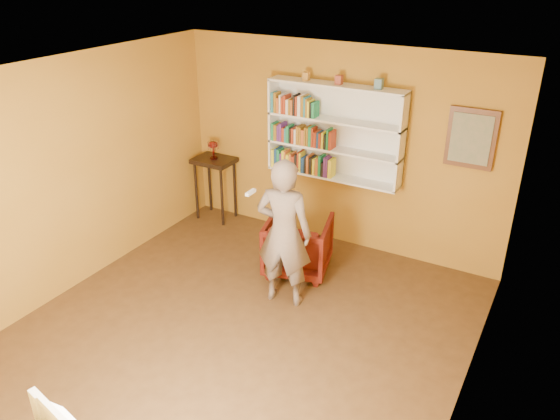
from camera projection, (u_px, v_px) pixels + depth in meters
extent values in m
cube|color=#452C16|center=(236.00, 341.00, 5.79)|extent=(5.30, 5.80, 0.12)
cube|color=#A16D1E|center=(339.00, 147.00, 7.17)|extent=(5.30, 0.04, 2.70)
cube|color=#A16D1E|center=(65.00, 178.00, 6.19)|extent=(0.04, 5.80, 2.70)
cube|color=#A16D1E|center=(477.00, 288.00, 4.18)|extent=(0.04, 5.80, 2.70)
cube|color=white|center=(225.00, 76.00, 4.59)|extent=(5.30, 5.80, 0.06)
cube|color=white|center=(338.00, 130.00, 7.03)|extent=(1.80, 0.03, 1.20)
cube|color=white|center=(274.00, 123.00, 7.32)|extent=(0.03, 0.28, 1.20)
cube|color=white|center=(402.00, 143.00, 6.53)|extent=(0.03, 0.28, 1.20)
cube|color=white|center=(332.00, 176.00, 7.18)|extent=(1.80, 0.28, 0.03)
cube|color=white|center=(334.00, 149.00, 7.02)|extent=(1.80, 0.28, 0.03)
cube|color=white|center=(335.00, 120.00, 6.86)|extent=(1.80, 0.28, 0.03)
cube|color=white|center=(336.00, 85.00, 6.67)|extent=(1.80, 0.28, 0.03)
cube|color=yellow|center=(276.00, 157.00, 7.47)|extent=(0.04, 0.18, 0.25)
cube|color=navy|center=(278.00, 157.00, 7.45)|extent=(0.03, 0.19, 0.26)
cube|color=#1C7F4D|center=(280.00, 158.00, 7.41)|extent=(0.04, 0.14, 0.26)
cube|color=#5C2B81|center=(283.00, 160.00, 7.41)|extent=(0.02, 0.17, 0.21)
cube|color=yellow|center=(285.00, 159.00, 7.38)|extent=(0.03, 0.14, 0.25)
cube|color=#C15E26|center=(287.00, 159.00, 7.36)|extent=(0.02, 0.14, 0.26)
cube|color=yellow|center=(290.00, 161.00, 7.36)|extent=(0.04, 0.15, 0.21)
cube|color=#C15E26|center=(293.00, 161.00, 7.34)|extent=(0.03, 0.17, 0.23)
cube|color=#9D3118|center=(295.00, 162.00, 7.33)|extent=(0.04, 0.16, 0.20)
cube|color=black|center=(298.00, 162.00, 7.30)|extent=(0.04, 0.15, 0.23)
cube|color=#9D3118|center=(301.00, 161.00, 7.29)|extent=(0.02, 0.18, 0.27)
cube|color=yellow|center=(302.00, 162.00, 7.27)|extent=(0.02, 0.15, 0.26)
cube|color=navy|center=(305.00, 164.00, 7.26)|extent=(0.04, 0.16, 0.21)
cube|color=black|center=(308.00, 164.00, 7.25)|extent=(0.03, 0.18, 0.21)
cube|color=#C15E26|center=(310.00, 163.00, 7.23)|extent=(0.03, 0.17, 0.24)
cube|color=black|center=(313.00, 165.00, 7.21)|extent=(0.04, 0.16, 0.23)
cube|color=yellow|center=(316.00, 166.00, 7.18)|extent=(0.04, 0.15, 0.22)
cube|color=#C15E26|center=(319.00, 166.00, 7.17)|extent=(0.04, 0.17, 0.23)
cube|color=#1C7F4D|center=(322.00, 165.00, 7.14)|extent=(0.04, 0.17, 0.27)
cube|color=black|center=(324.00, 168.00, 7.14)|extent=(0.03, 0.16, 0.19)
cube|color=#5C2B81|center=(327.00, 166.00, 7.11)|extent=(0.03, 0.16, 0.27)
cube|color=#5C2B81|center=(329.00, 167.00, 7.09)|extent=(0.02, 0.14, 0.26)
cube|color=yellow|center=(332.00, 168.00, 7.08)|extent=(0.04, 0.16, 0.24)
cube|color=#1C7F4D|center=(275.00, 131.00, 7.30)|extent=(0.04, 0.16, 0.23)
cube|color=#8D6219|center=(278.00, 131.00, 7.29)|extent=(0.04, 0.18, 0.21)
cube|color=#5C2B81|center=(280.00, 132.00, 7.26)|extent=(0.02, 0.15, 0.21)
cube|color=#5C2B81|center=(283.00, 131.00, 7.25)|extent=(0.04, 0.18, 0.24)
cube|color=#9D3118|center=(286.00, 134.00, 7.24)|extent=(0.04, 0.17, 0.19)
cube|color=teal|center=(288.00, 134.00, 7.23)|extent=(0.02, 0.18, 0.19)
cube|color=#1C7F4D|center=(290.00, 133.00, 7.20)|extent=(0.04, 0.17, 0.22)
cube|color=black|center=(293.00, 134.00, 7.20)|extent=(0.03, 0.18, 0.20)
cube|color=#9D3118|center=(295.00, 135.00, 7.18)|extent=(0.04, 0.17, 0.20)
cube|color=white|center=(297.00, 136.00, 7.15)|extent=(0.03, 0.15, 0.20)
cube|color=#8D6219|center=(300.00, 134.00, 7.13)|extent=(0.04, 0.17, 0.24)
cube|color=#8D6219|center=(302.00, 135.00, 7.12)|extent=(0.03, 0.17, 0.24)
cube|color=#C15E26|center=(305.00, 137.00, 7.10)|extent=(0.04, 0.15, 0.21)
cube|color=#8D6219|center=(308.00, 135.00, 7.09)|extent=(0.03, 0.18, 0.24)
cube|color=#8D6219|center=(309.00, 136.00, 7.06)|extent=(0.02, 0.15, 0.24)
cube|color=#1C7F4D|center=(312.00, 136.00, 7.05)|extent=(0.04, 0.16, 0.26)
cube|color=#9D3118|center=(314.00, 137.00, 7.03)|extent=(0.02, 0.14, 0.25)
cube|color=#9D3118|center=(318.00, 138.00, 7.04)|extent=(0.04, 0.19, 0.21)
cube|color=navy|center=(320.00, 139.00, 7.01)|extent=(0.03, 0.16, 0.21)
cube|color=#9D3118|center=(322.00, 140.00, 7.00)|extent=(0.03, 0.17, 0.19)
cube|color=yellow|center=(325.00, 140.00, 6.98)|extent=(0.03, 0.17, 0.21)
cube|color=black|center=(327.00, 141.00, 6.97)|extent=(0.03, 0.16, 0.19)
cube|color=#1C7F4D|center=(329.00, 139.00, 6.93)|extent=(0.03, 0.15, 0.27)
cube|color=#9D3118|center=(332.00, 140.00, 6.93)|extent=(0.03, 0.17, 0.24)
cube|color=teal|center=(275.00, 102.00, 7.12)|extent=(0.04, 0.15, 0.26)
cube|color=#8D6219|center=(277.00, 102.00, 7.10)|extent=(0.03, 0.14, 0.26)
cube|color=#C15E26|center=(280.00, 104.00, 7.11)|extent=(0.03, 0.18, 0.20)
cube|color=white|center=(282.00, 103.00, 7.08)|extent=(0.02, 0.16, 0.24)
cube|color=#9D3118|center=(284.00, 105.00, 7.08)|extent=(0.03, 0.16, 0.21)
cube|color=#9D3118|center=(287.00, 104.00, 7.06)|extent=(0.03, 0.17, 0.24)
cube|color=white|center=(289.00, 106.00, 7.04)|extent=(0.03, 0.15, 0.19)
cube|color=#8D6219|center=(291.00, 106.00, 7.02)|extent=(0.02, 0.14, 0.21)
cube|color=#C15E26|center=(294.00, 106.00, 7.03)|extent=(0.03, 0.19, 0.20)
cube|color=black|center=(297.00, 104.00, 6.99)|extent=(0.03, 0.17, 0.26)
cube|color=#9D3118|center=(299.00, 105.00, 6.98)|extent=(0.03, 0.18, 0.25)
cube|color=white|center=(302.00, 105.00, 6.96)|extent=(0.04, 0.18, 0.26)
cube|color=#8D6219|center=(305.00, 105.00, 6.94)|extent=(0.04, 0.18, 0.26)
cube|color=teal|center=(307.00, 106.00, 6.93)|extent=(0.02, 0.17, 0.25)
cube|color=#8D6219|center=(309.00, 107.00, 6.91)|extent=(0.02, 0.15, 0.23)
cube|color=yellow|center=(311.00, 108.00, 6.91)|extent=(0.03, 0.17, 0.21)
cube|color=black|center=(313.00, 110.00, 6.89)|extent=(0.02, 0.14, 0.20)
cube|color=#1C7F4D|center=(315.00, 110.00, 6.88)|extent=(0.04, 0.16, 0.20)
cube|color=#BA8435|center=(306.00, 76.00, 6.82)|extent=(0.08, 0.08, 0.10)
cube|color=#964132|center=(339.00, 80.00, 6.62)|extent=(0.08, 0.08, 0.11)
cube|color=slate|center=(379.00, 84.00, 6.39)|extent=(0.09, 0.09, 0.12)
cube|color=#512C17|center=(471.00, 138.00, 6.22)|extent=(0.55, 0.04, 0.70)
cube|color=gray|center=(471.00, 139.00, 6.20)|extent=(0.45, 0.02, 0.58)
cylinder|color=black|center=(196.00, 191.00, 8.13)|extent=(0.04, 0.04, 0.88)
cylinder|color=black|center=(222.00, 198.00, 7.93)|extent=(0.04, 0.04, 0.88)
cylinder|color=black|center=(210.00, 184.00, 8.40)|extent=(0.04, 0.04, 0.88)
cylinder|color=black|center=(235.00, 190.00, 8.19)|extent=(0.04, 0.04, 0.88)
cube|color=black|center=(214.00, 161.00, 7.96)|extent=(0.58, 0.44, 0.06)
cylinder|color=maroon|center=(214.00, 158.00, 7.94)|extent=(0.11, 0.11, 0.02)
cylinder|color=maroon|center=(214.00, 153.00, 7.91)|extent=(0.03, 0.03, 0.14)
ellipsoid|color=maroon|center=(213.00, 145.00, 7.85)|extent=(0.15, 0.15, 0.10)
cylinder|color=beige|center=(217.00, 146.00, 7.82)|extent=(0.01, 0.01, 0.11)
cylinder|color=beige|center=(218.00, 145.00, 7.86)|extent=(0.01, 0.01, 0.11)
cylinder|color=beige|center=(218.00, 144.00, 7.89)|extent=(0.01, 0.01, 0.11)
cylinder|color=beige|center=(216.00, 144.00, 7.92)|extent=(0.01, 0.01, 0.11)
cylinder|color=beige|center=(214.00, 144.00, 7.92)|extent=(0.01, 0.01, 0.11)
cylinder|color=beige|center=(211.00, 144.00, 7.92)|extent=(0.01, 0.01, 0.11)
cylinder|color=beige|center=(209.00, 144.00, 7.89)|extent=(0.01, 0.01, 0.11)
cylinder|color=beige|center=(208.00, 145.00, 7.86)|extent=(0.01, 0.01, 0.11)
cylinder|color=beige|center=(208.00, 146.00, 7.82)|extent=(0.01, 0.01, 0.11)
cylinder|color=beige|center=(210.00, 147.00, 7.80)|extent=(0.01, 0.01, 0.11)
cylinder|color=beige|center=(213.00, 147.00, 7.79)|extent=(0.01, 0.01, 0.11)
cylinder|color=beige|center=(215.00, 147.00, 7.80)|extent=(0.01, 0.01, 0.11)
imported|color=#400704|center=(298.00, 245.00, 6.82)|extent=(0.95, 0.96, 0.72)
imported|color=#69584D|center=(284.00, 233.00, 6.01)|extent=(0.70, 0.52, 1.74)
cube|color=silver|center=(251.00, 192.00, 5.61)|extent=(0.04, 0.15, 0.04)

